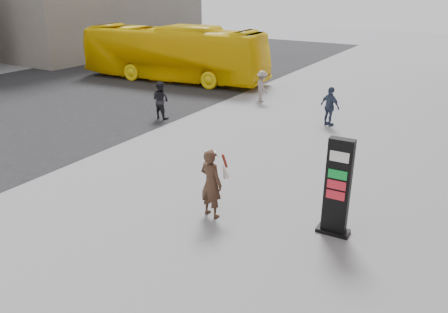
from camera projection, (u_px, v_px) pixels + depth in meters
The scene contains 8 objects.
ground at pixel (183, 210), 11.40m from camera, with size 100.00×100.00×0.00m, color #9E9EA3.
road at pixel (32, 102), 21.65m from camera, with size 16.00×60.00×0.01m, color black.
info_pylon at pixel (338, 188), 9.94m from camera, with size 0.77×0.41×2.36m.
woman at pixel (211, 182), 10.82m from camera, with size 0.75×0.71×1.80m.
bus at pixel (173, 53), 26.00m from camera, with size 2.70×11.56×3.22m, color yellow.
pedestrian_a at pixel (161, 100), 18.85m from camera, with size 0.79×0.62×1.62m, color black.
pedestrian_b at pixel (262, 86), 21.55m from camera, with size 0.99×0.57×1.53m, color gray.
pedestrian_c at pixel (330, 107), 17.86m from camera, with size 0.95×0.40×1.62m, color #35425C.
Camera 1 is at (6.15, -8.03, 5.53)m, focal length 35.00 mm.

